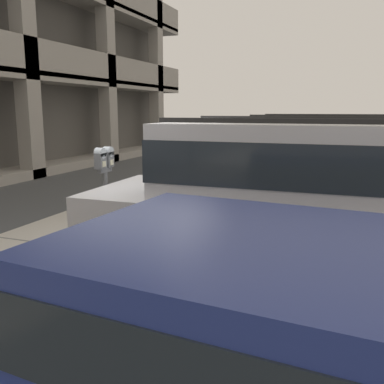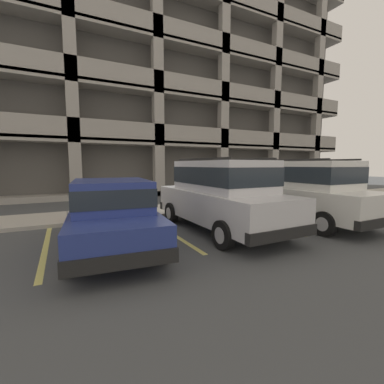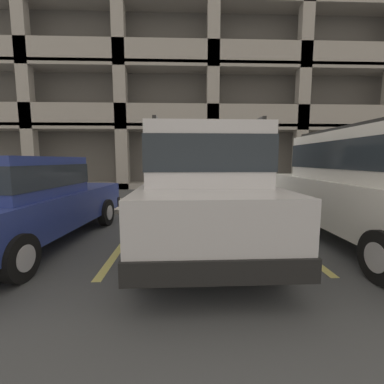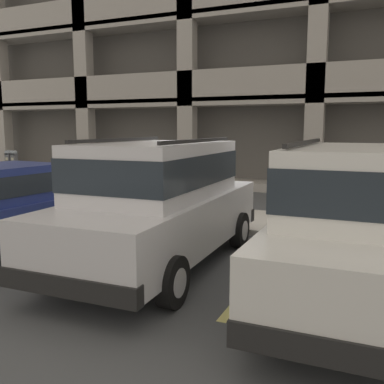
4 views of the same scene
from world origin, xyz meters
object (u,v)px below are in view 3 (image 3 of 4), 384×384
object	(u,v)px
parking_meter_near	(202,169)
parking_garage	(204,71)
fire_hydrant	(67,196)
red_sedan	(23,200)
dark_hatchback	(373,183)
silver_suv	(201,182)

from	to	relation	value
parking_meter_near	parking_garage	bearing A→B (deg)	85.09
parking_garage	fire_hydrant	distance (m)	13.96
red_sedan	dark_hatchback	distance (m)	6.01
dark_hatchback	parking_meter_near	world-z (taller)	dark_hatchback
parking_meter_near	silver_suv	bearing A→B (deg)	-95.09
silver_suv	parking_garage	size ratio (longest dim) A/B	0.15
dark_hatchback	parking_garage	distance (m)	15.68
silver_suv	parking_meter_near	xyz separation A→B (m)	(0.23, 2.58, 0.14)
parking_meter_near	fire_hydrant	distance (m)	3.97
red_sedan	fire_hydrant	bearing A→B (deg)	106.78
parking_garage	fire_hydrant	world-z (taller)	parking_garage
dark_hatchback	parking_meter_near	size ratio (longest dim) A/B	3.23
dark_hatchback	red_sedan	bearing A→B (deg)	178.78
silver_suv	red_sedan	world-z (taller)	silver_suv
parking_garage	fire_hydrant	bearing A→B (deg)	-113.82
fire_hydrant	dark_hatchback	bearing A→B (deg)	-25.57
dark_hatchback	parking_meter_near	distance (m)	3.97
silver_suv	parking_garage	xyz separation A→B (m)	(1.20, 13.88, 6.45)
dark_hatchback	silver_suv	bearing A→B (deg)	174.03
silver_suv	fire_hydrant	xyz separation A→B (m)	(-3.66, 2.87, -0.62)
silver_suv	dark_hatchback	distance (m)	2.98
silver_suv	fire_hydrant	bearing A→B (deg)	141.07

